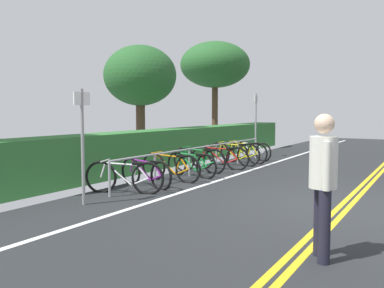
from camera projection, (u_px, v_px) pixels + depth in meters
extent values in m
cube|color=#232628|center=(346.00, 207.00, 7.81)|extent=(39.88, 10.07, 0.05)
cube|color=gold|center=(350.00, 206.00, 7.77)|extent=(35.89, 0.10, 0.00)
cube|color=gold|center=(341.00, 205.00, 7.85)|extent=(35.89, 0.10, 0.00)
cube|color=white|center=(192.00, 189.00, 9.46)|extent=(35.89, 0.12, 0.00)
cylinder|color=#9EA0A5|center=(109.00, 179.00, 8.55)|extent=(0.05, 0.05, 0.73)
cylinder|color=#9EA0A5|center=(155.00, 170.00, 9.92)|extent=(0.05, 0.05, 0.73)
cylinder|color=#9EA0A5|center=(189.00, 163.00, 11.28)|extent=(0.05, 0.05, 0.73)
cylinder|color=#9EA0A5|center=(216.00, 157.00, 12.65)|extent=(0.05, 0.05, 0.73)
cylinder|color=#9EA0A5|center=(238.00, 152.00, 14.02)|extent=(0.05, 0.05, 0.73)
cylinder|color=#9EA0A5|center=(256.00, 149.00, 15.39)|extent=(0.05, 0.05, 0.73)
cylinder|color=#9EA0A5|center=(204.00, 147.00, 11.94)|extent=(7.95, 0.04, 0.04)
torus|color=black|center=(101.00, 177.00, 9.04)|extent=(0.29, 0.69, 0.71)
torus|color=black|center=(148.00, 179.00, 8.85)|extent=(0.29, 0.69, 0.71)
cylinder|color=white|center=(118.00, 174.00, 8.96)|extent=(0.23, 0.57, 0.49)
cylinder|color=white|center=(121.00, 164.00, 8.94)|extent=(0.27, 0.68, 0.07)
cylinder|color=white|center=(134.00, 175.00, 8.90)|extent=(0.09, 0.17, 0.44)
cylinder|color=white|center=(139.00, 182.00, 8.89)|extent=(0.16, 0.37, 0.18)
cylinder|color=white|center=(142.00, 172.00, 8.86)|extent=(0.12, 0.25, 0.30)
cylinder|color=white|center=(103.00, 170.00, 9.02)|extent=(0.08, 0.14, 0.32)
cube|color=black|center=(137.00, 164.00, 8.87)|extent=(0.14, 0.22, 0.05)
cylinder|color=white|center=(105.00, 161.00, 9.00)|extent=(0.44, 0.18, 0.03)
torus|color=black|center=(131.00, 171.00, 10.04)|extent=(0.20, 0.67, 0.67)
torus|color=black|center=(161.00, 176.00, 9.35)|extent=(0.20, 0.67, 0.67)
cylinder|color=purple|center=(142.00, 170.00, 9.77)|extent=(0.16, 0.59, 0.46)
cylinder|color=purple|center=(143.00, 161.00, 9.71)|extent=(0.18, 0.70, 0.07)
cylinder|color=purple|center=(152.00, 172.00, 9.54)|extent=(0.07, 0.17, 0.41)
cylinder|color=purple|center=(155.00, 178.00, 9.47)|extent=(0.11, 0.37, 0.17)
cylinder|color=purple|center=(157.00, 170.00, 9.41)|extent=(0.09, 0.26, 0.29)
cylinder|color=purple|center=(132.00, 165.00, 9.99)|extent=(0.06, 0.14, 0.31)
cube|color=black|center=(154.00, 162.00, 9.48)|extent=(0.12, 0.21, 0.05)
cylinder|color=purple|center=(134.00, 157.00, 9.94)|extent=(0.46, 0.12, 0.03)
torus|color=black|center=(154.00, 166.00, 10.74)|extent=(0.06, 0.72, 0.72)
torus|color=black|center=(188.00, 169.00, 10.22)|extent=(0.06, 0.72, 0.72)
cylinder|color=orange|center=(166.00, 164.00, 10.54)|extent=(0.04, 0.59, 0.49)
cylinder|color=orange|center=(168.00, 156.00, 10.49)|extent=(0.04, 0.70, 0.07)
cylinder|color=orange|center=(178.00, 166.00, 10.36)|extent=(0.04, 0.17, 0.44)
cylinder|color=orange|center=(182.00, 172.00, 10.32)|extent=(0.04, 0.37, 0.18)
cylinder|color=orange|center=(184.00, 163.00, 10.27)|extent=(0.04, 0.25, 0.30)
cylinder|color=orange|center=(155.00, 160.00, 10.70)|extent=(0.04, 0.14, 0.33)
cube|color=black|center=(180.00, 156.00, 10.31)|extent=(0.08, 0.20, 0.05)
cylinder|color=orange|center=(157.00, 152.00, 10.66)|extent=(0.46, 0.03, 0.03)
torus|color=black|center=(177.00, 164.00, 11.50)|extent=(0.16, 0.67, 0.67)
torus|color=black|center=(206.00, 167.00, 10.87)|extent=(0.16, 0.67, 0.67)
cylinder|color=#198C38|center=(188.00, 162.00, 11.26)|extent=(0.12, 0.57, 0.46)
cylinder|color=#198C38|center=(189.00, 155.00, 11.20)|extent=(0.14, 0.68, 0.07)
cylinder|color=#198C38|center=(198.00, 164.00, 11.05)|extent=(0.06, 0.17, 0.41)
cylinder|color=#198C38|center=(201.00, 169.00, 10.99)|extent=(0.09, 0.37, 0.17)
cylinder|color=#198C38|center=(203.00, 161.00, 10.93)|extent=(0.07, 0.25, 0.28)
cylinder|color=#198C38|center=(178.00, 158.00, 11.46)|extent=(0.06, 0.14, 0.30)
cube|color=black|center=(200.00, 155.00, 10.99)|extent=(0.11, 0.21, 0.05)
cylinder|color=#198C38|center=(180.00, 151.00, 11.41)|extent=(0.46, 0.10, 0.03)
torus|color=black|center=(184.00, 159.00, 12.25)|extent=(0.08, 0.73, 0.73)
torus|color=black|center=(214.00, 162.00, 11.73)|extent=(0.08, 0.73, 0.73)
cylinder|color=#198C38|center=(195.00, 157.00, 12.05)|extent=(0.05, 0.57, 0.50)
cylinder|color=#198C38|center=(197.00, 150.00, 12.00)|extent=(0.06, 0.68, 0.07)
cylinder|color=#198C38|center=(205.00, 159.00, 11.87)|extent=(0.04, 0.17, 0.45)
cylinder|color=#198C38|center=(209.00, 164.00, 11.83)|extent=(0.05, 0.37, 0.18)
cylinder|color=#198C38|center=(211.00, 156.00, 11.77)|extent=(0.04, 0.25, 0.31)
cylinder|color=#198C38|center=(185.00, 154.00, 12.22)|extent=(0.04, 0.14, 0.33)
cube|color=black|center=(207.00, 150.00, 11.82)|extent=(0.09, 0.20, 0.05)
cylinder|color=#198C38|center=(187.00, 147.00, 12.17)|extent=(0.46, 0.04, 0.03)
torus|color=black|center=(202.00, 158.00, 12.76)|extent=(0.21, 0.71, 0.71)
torus|color=black|center=(237.00, 159.00, 12.44)|extent=(0.21, 0.71, 0.71)
cylinder|color=red|center=(215.00, 155.00, 12.63)|extent=(0.17, 0.60, 0.49)
cylinder|color=red|center=(218.00, 148.00, 12.59)|extent=(0.20, 0.72, 0.07)
cylinder|color=red|center=(227.00, 156.00, 12.52)|extent=(0.07, 0.18, 0.44)
cylinder|color=red|center=(231.00, 161.00, 12.50)|extent=(0.12, 0.39, 0.18)
cylinder|color=red|center=(233.00, 154.00, 12.46)|extent=(0.09, 0.26, 0.30)
cylinder|color=red|center=(204.00, 153.00, 12.73)|extent=(0.07, 0.15, 0.32)
cube|color=black|center=(230.00, 148.00, 12.48)|extent=(0.12, 0.21, 0.05)
cylinder|color=red|center=(206.00, 146.00, 12.70)|extent=(0.45, 0.13, 0.03)
torus|color=black|center=(219.00, 154.00, 13.66)|extent=(0.13, 0.76, 0.76)
torus|color=black|center=(248.00, 155.00, 13.24)|extent=(0.13, 0.76, 0.76)
cylinder|color=yellow|center=(230.00, 152.00, 13.49)|extent=(0.09, 0.57, 0.52)
cylinder|color=yellow|center=(232.00, 145.00, 13.45)|extent=(0.10, 0.68, 0.07)
cylinder|color=yellow|center=(240.00, 153.00, 13.36)|extent=(0.05, 0.17, 0.47)
cylinder|color=yellow|center=(243.00, 158.00, 13.32)|extent=(0.07, 0.37, 0.19)
cylinder|color=yellow|center=(245.00, 150.00, 13.28)|extent=(0.06, 0.25, 0.32)
cylinder|color=yellow|center=(220.00, 149.00, 13.62)|extent=(0.05, 0.14, 0.35)
cube|color=black|center=(242.00, 145.00, 13.31)|extent=(0.10, 0.21, 0.05)
cylinder|color=yellow|center=(222.00, 142.00, 13.58)|extent=(0.46, 0.07, 0.03)
torus|color=black|center=(230.00, 152.00, 14.40)|extent=(0.11, 0.74, 0.74)
torus|color=black|center=(257.00, 154.00, 13.83)|extent=(0.11, 0.74, 0.74)
cylinder|color=yellow|center=(240.00, 150.00, 14.18)|extent=(0.08, 0.58, 0.51)
cylinder|color=yellow|center=(242.00, 144.00, 14.13)|extent=(0.09, 0.69, 0.07)
cylinder|color=yellow|center=(249.00, 151.00, 13.99)|extent=(0.05, 0.17, 0.46)
cylinder|color=yellow|center=(252.00, 156.00, 13.94)|extent=(0.06, 0.37, 0.19)
cylinder|color=yellow|center=(254.00, 149.00, 13.88)|extent=(0.05, 0.25, 0.31)
cylinder|color=yellow|center=(231.00, 147.00, 14.36)|extent=(0.05, 0.14, 0.34)
cube|color=black|center=(251.00, 144.00, 13.93)|extent=(0.09, 0.21, 0.05)
cylinder|color=yellow|center=(233.00, 141.00, 14.32)|extent=(0.46, 0.06, 0.03)
torus|color=black|center=(240.00, 150.00, 15.37)|extent=(0.23, 0.66, 0.67)
torus|color=black|center=(263.00, 152.00, 14.63)|extent=(0.23, 0.66, 0.67)
cylinder|color=silver|center=(248.00, 149.00, 15.09)|extent=(0.19, 0.58, 0.46)
cylinder|color=silver|center=(250.00, 144.00, 15.02)|extent=(0.22, 0.69, 0.07)
cylinder|color=silver|center=(256.00, 150.00, 14.84)|extent=(0.08, 0.17, 0.41)
cylinder|color=silver|center=(259.00, 154.00, 14.77)|extent=(0.13, 0.37, 0.17)
cylinder|color=silver|center=(261.00, 148.00, 14.71)|extent=(0.10, 0.26, 0.28)
cylinder|color=silver|center=(241.00, 146.00, 15.32)|extent=(0.07, 0.14, 0.30)
cube|color=black|center=(258.00, 144.00, 14.77)|extent=(0.13, 0.21, 0.05)
cylinder|color=silver|center=(242.00, 141.00, 15.27)|extent=(0.45, 0.15, 0.03)
cylinder|color=#1E1E2D|center=(320.00, 221.00, 5.09)|extent=(0.14, 0.14, 0.85)
cylinder|color=#1E1E2D|center=(324.00, 227.00, 4.81)|extent=(0.14, 0.14, 0.85)
cylinder|color=silver|center=(323.00, 162.00, 4.90)|extent=(0.32, 0.32, 0.60)
sphere|color=beige|center=(324.00, 124.00, 4.86)|extent=(0.23, 0.23, 0.23)
cylinder|color=silver|center=(320.00, 162.00, 5.10)|extent=(0.09, 0.09, 0.55)
cylinder|color=silver|center=(327.00, 166.00, 4.70)|extent=(0.09, 0.09, 0.55)
cylinder|color=gray|center=(83.00, 147.00, 7.79)|extent=(0.06, 0.06, 2.15)
cube|color=white|center=(82.00, 99.00, 7.72)|extent=(0.36, 0.07, 0.24)
cylinder|color=gray|center=(256.00, 126.00, 15.74)|extent=(0.06, 0.06, 2.38)
cube|color=white|center=(256.00, 98.00, 15.66)|extent=(0.36, 0.06, 0.24)
cube|color=#2D6B30|center=(177.00, 146.00, 14.16)|extent=(16.95, 0.97, 1.15)
cylinder|color=#473323|center=(141.00, 131.00, 14.96)|extent=(0.32, 0.32, 2.03)
ellipsoid|color=#235626|center=(140.00, 76.00, 14.81)|extent=(2.54, 2.54, 2.11)
cylinder|color=#473323|center=(215.00, 117.00, 19.81)|extent=(0.28, 0.28, 2.92)
ellipsoid|color=#235626|center=(215.00, 65.00, 19.62)|extent=(3.23, 3.23, 2.13)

